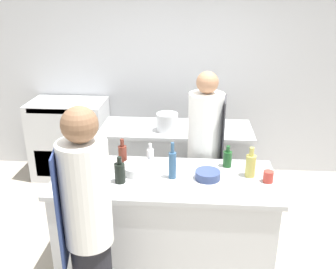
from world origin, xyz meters
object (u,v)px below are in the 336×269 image
object	(u,v)px
bottle_wine	(172,164)
bottle_water	(227,158)
chef_at_stove	(205,156)
bottle_sauce	(150,156)
oven_range	(70,139)
bottle_vinegar	(120,172)
bottle_olive_oil	(123,155)
bottle_cooking_oil	(251,165)
bowl_ceramic_blue	(138,169)
bowl_mixing_large	(208,175)
chef_at_prep_near	(89,230)
cup	(268,177)
stockpot	(167,122)
bowl_prep_small	(84,183)

from	to	relation	value
bottle_wine	bottle_water	xyz separation A→B (m)	(0.47, 0.25, -0.05)
chef_at_stove	bottle_sauce	size ratio (longest dim) A/B	8.76
oven_range	chef_at_stove	bearing A→B (deg)	-32.95
bottle_water	bottle_vinegar	bearing A→B (deg)	-158.07
chef_at_stove	bottle_olive_oil	size ratio (longest dim) A/B	6.94
bottle_sauce	bottle_water	world-z (taller)	bottle_water
bottle_cooking_oil	bowl_ceramic_blue	bearing A→B (deg)	179.96
bottle_vinegar	bowl_mixing_large	world-z (taller)	bottle_vinegar
chef_at_prep_near	bottle_wine	xyz separation A→B (m)	(0.52, 0.73, 0.16)
bowl_mixing_large	cup	xyz separation A→B (m)	(0.49, -0.02, 0.01)
oven_range	bottle_sauce	distance (m)	2.05
stockpot	bowl_prep_small	bearing A→B (deg)	-113.43
bottle_olive_oil	bottle_vinegar	world-z (taller)	bottle_olive_oil
bottle_olive_oil	bowl_mixing_large	size ratio (longest dim) A/B	1.17
bottle_wine	bowl_ceramic_blue	xyz separation A→B (m)	(-0.30, 0.08, -0.09)
bowl_ceramic_blue	oven_range	bearing A→B (deg)	125.03
bottle_vinegar	bottle_water	distance (m)	0.97
oven_range	bottle_sauce	bearing A→B (deg)	-49.97
bottle_cooking_oil	chef_at_prep_near	bearing A→B (deg)	-145.55
bottle_wine	bottle_cooking_oil	xyz separation A→B (m)	(0.65, 0.08, -0.02)
bottle_cooking_oil	bottle_sauce	world-z (taller)	bottle_cooking_oil
chef_at_prep_near	chef_at_stove	xyz separation A→B (m)	(0.81, 1.35, -0.04)
chef_at_prep_near	cup	bearing A→B (deg)	-72.92
bottle_wine	bottle_cooking_oil	size ratio (longest dim) A/B	1.21
bottle_olive_oil	bottle_water	bearing A→B (deg)	1.94
bottle_sauce	bottle_vinegar	bearing A→B (deg)	-119.42
bowl_mixing_large	bowl_prep_small	world-z (taller)	bowl_mixing_large
chef_at_prep_near	oven_range	bearing A→B (deg)	9.79
bowl_ceramic_blue	stockpot	size ratio (longest dim) A/B	1.16
bottle_vinegar	bowl_prep_small	xyz separation A→B (m)	(-0.27, -0.09, -0.06)
chef_at_stove	bottle_vinegar	bearing A→B (deg)	-38.38
bottle_sauce	stockpot	xyz separation A→B (m)	(0.09, 0.85, 0.02)
bottle_olive_oil	bottle_wine	world-z (taller)	bottle_wine
bowl_prep_small	stockpot	xyz separation A→B (m)	(0.57, 1.31, 0.07)
bottle_olive_oil	bottle_cooking_oil	size ratio (longest dim) A/B	0.93
oven_range	bottle_water	distance (m)	2.54
bowl_ceramic_blue	bottle_cooking_oil	bearing A→B (deg)	-0.04
bottle_wine	bottle_sauce	world-z (taller)	bottle_wine
chef_at_prep_near	bottle_olive_oil	world-z (taller)	chef_at_prep_near
oven_range	chef_at_prep_near	world-z (taller)	chef_at_prep_near
bowl_mixing_large	cup	size ratio (longest dim) A/B	2.15
bottle_vinegar	bowl_mixing_large	xyz separation A→B (m)	(0.72, 0.11, -0.05)
chef_at_prep_near	bottle_cooking_oil	size ratio (longest dim) A/B	6.71
oven_range	bottle_cooking_oil	distance (m)	2.79
cup	bottle_cooking_oil	bearing A→B (deg)	145.63
chef_at_stove	bowl_ceramic_blue	distance (m)	0.81
bottle_wine	stockpot	bearing A→B (deg)	96.59
bowl_mixing_large	stockpot	size ratio (longest dim) A/B	0.89
chef_at_stove	bottle_cooking_oil	size ratio (longest dim) A/B	6.49
bowl_prep_small	chef_at_prep_near	bearing A→B (deg)	-71.62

